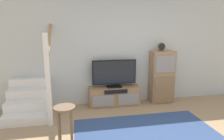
# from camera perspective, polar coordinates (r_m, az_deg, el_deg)

# --- Properties ---
(back_wall) EXTENTS (6.40, 0.12, 2.70)m
(back_wall) POSITION_cam_1_polar(r_m,az_deg,el_deg) (5.09, 3.45, 5.76)
(back_wall) COLOR #B2B7B2
(back_wall) RESTS_ON ground_plane
(area_rug) EXTENTS (2.60, 1.80, 0.01)m
(area_rug) POSITION_cam_1_polar(r_m,az_deg,el_deg) (3.79, 10.49, -18.09)
(area_rug) COLOR navy
(area_rug) RESTS_ON ground_plane
(media_console) EXTENTS (1.25, 0.38, 0.46)m
(media_console) POSITION_cam_1_polar(r_m,az_deg,el_deg) (5.01, 0.70, -7.45)
(media_console) COLOR #997047
(media_console) RESTS_ON ground_plane
(television) EXTENTS (1.08, 0.22, 0.68)m
(television) POSITION_cam_1_polar(r_m,az_deg,el_deg) (4.88, 0.66, -0.78)
(television) COLOR black
(television) RESTS_ON media_console
(side_cabinet) EXTENTS (0.58, 0.38, 1.33)m
(side_cabinet) POSITION_cam_1_polar(r_m,az_deg,el_deg) (5.28, 13.96, -1.93)
(side_cabinet) COLOR #93704C
(side_cabinet) RESTS_ON ground_plane
(desk_clock) EXTENTS (0.18, 0.08, 0.21)m
(desk_clock) POSITION_cam_1_polar(r_m,az_deg,el_deg) (5.12, 13.89, 6.39)
(desk_clock) COLOR #4C3823
(desk_clock) RESTS_ON side_cabinet
(staircase) EXTENTS (1.00, 1.36, 2.20)m
(staircase) POSITION_cam_1_polar(r_m,az_deg,el_deg) (4.99, -21.84, -6.74)
(staircase) COLOR silver
(staircase) RESTS_ON ground_plane
(bar_stool_near) EXTENTS (0.34, 0.34, 0.69)m
(bar_stool_near) POSITION_cam_1_polar(r_m,az_deg,el_deg) (3.31, -13.25, -12.93)
(bar_stool_near) COLOR brown
(bar_stool_near) RESTS_ON ground_plane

